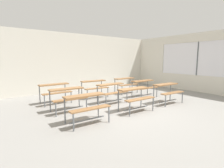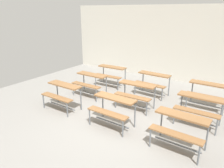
{
  "view_description": "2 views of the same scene",
  "coord_description": "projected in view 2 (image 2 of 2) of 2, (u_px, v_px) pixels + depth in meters",
  "views": [
    {
      "loc": [
        -3.77,
        -4.02,
        1.67
      ],
      "look_at": [
        -0.02,
        1.09,
        0.75
      ],
      "focal_mm": 27.38,
      "sensor_mm": 36.0,
      "label": 1
    },
    {
      "loc": [
        2.75,
        -4.17,
        2.79
      ],
      "look_at": [
        -0.46,
        0.56,
        0.83
      ],
      "focal_mm": 34.66,
      "sensor_mm": 36.0,
      "label": 2
    }
  ],
  "objects": [
    {
      "name": "desk_bench_r2c1",
      "position": [
        153.0,
        79.0,
        7.31
      ],
      "size": [
        1.12,
        0.63,
        0.74
      ],
      "rotation": [
        0.0,
        0.0,
        -0.04
      ],
      "color": "olive",
      "rests_on": "ground"
    },
    {
      "name": "desk_bench_r2c2",
      "position": [
        208.0,
        90.0,
        6.34
      ],
      "size": [
        1.1,
        0.59,
        0.74
      ],
      "rotation": [
        0.0,
        0.0,
        -0.0
      ],
      "color": "olive",
      "rests_on": "ground"
    },
    {
      "name": "desk_bench_r1c1",
      "position": [
        136.0,
        90.0,
        6.32
      ],
      "size": [
        1.12,
        0.62,
        0.74
      ],
      "rotation": [
        0.0,
        0.0,
        0.03
      ],
      "color": "olive",
      "rests_on": "ground"
    },
    {
      "name": "desk_bench_r0c0",
      "position": [
        62.0,
        91.0,
        6.26
      ],
      "size": [
        1.11,
        0.61,
        0.74
      ],
      "rotation": [
        0.0,
        0.0,
        -0.02
      ],
      "color": "olive",
      "rests_on": "ground"
    },
    {
      "name": "desk_bench_r0c2",
      "position": [
        180.0,
        125.0,
        4.42
      ],
      "size": [
        1.12,
        0.62,
        0.74
      ],
      "rotation": [
        0.0,
        0.0,
        -0.03
      ],
      "color": "olive",
      "rests_on": "ground"
    },
    {
      "name": "wall_back",
      "position": [
        176.0,
        44.0,
        8.66
      ],
      "size": [
        10.0,
        0.12,
        3.0
      ],
      "primitive_type": "cube",
      "color": "silver",
      "rests_on": "ground"
    },
    {
      "name": "desk_bench_r1c2",
      "position": [
        199.0,
        104.0,
        5.38
      ],
      "size": [
        1.1,
        0.59,
        0.74
      ],
      "rotation": [
        0.0,
        0.0,
        0.0
      ],
      "color": "olive",
      "rests_on": "ground"
    },
    {
      "name": "desk_bench_r0c1",
      "position": [
        113.0,
        105.0,
        5.32
      ],
      "size": [
        1.11,
        0.61,
        0.74
      ],
      "rotation": [
        0.0,
        0.0,
        -0.02
      ],
      "color": "olive",
      "rests_on": "ground"
    },
    {
      "name": "ground",
      "position": [
        114.0,
        124.0,
        5.64
      ],
      "size": [
        10.0,
        9.0,
        0.05
      ],
      "primitive_type": "cube",
      "color": "gray"
    },
    {
      "name": "desk_bench_r2c0",
      "position": [
        111.0,
        72.0,
        8.22
      ],
      "size": [
        1.12,
        0.63,
        0.74
      ],
      "rotation": [
        0.0,
        0.0,
        0.04
      ],
      "color": "olive",
      "rests_on": "ground"
    },
    {
      "name": "desk_bench_r1c0",
      "position": [
        90.0,
        80.0,
        7.25
      ],
      "size": [
        1.1,
        0.6,
        0.74
      ],
      "rotation": [
        0.0,
        0.0,
        -0.01
      ],
      "color": "olive",
      "rests_on": "ground"
    }
  ]
}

